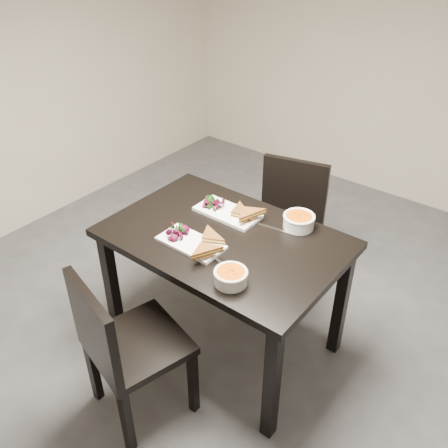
# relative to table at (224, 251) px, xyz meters

# --- Properties ---
(ground) EXTENTS (5.00, 5.00, 0.00)m
(ground) POSITION_rel_table_xyz_m (0.48, -0.22, -0.65)
(ground) COLOR #47474C
(ground) RESTS_ON ground
(room_shell) EXTENTS (5.02, 5.02, 2.81)m
(room_shell) POSITION_rel_table_xyz_m (0.48, -0.22, 1.18)
(room_shell) COLOR beige
(room_shell) RESTS_ON ground
(table) EXTENTS (1.20, 0.80, 0.75)m
(table) POSITION_rel_table_xyz_m (0.00, 0.00, 0.00)
(table) COLOR black
(table) RESTS_ON ground
(chair_near) EXTENTS (0.51, 0.51, 0.85)m
(chair_near) POSITION_rel_table_xyz_m (-0.07, -0.67, -0.17)
(chair_near) COLOR black
(chair_near) RESTS_ON ground
(chair_far) EXTENTS (0.51, 0.51, 0.85)m
(chair_far) POSITION_rel_table_xyz_m (-0.03, 0.69, -0.17)
(chair_far) COLOR black
(chair_far) RESTS_ON ground
(plate_near) EXTENTS (0.33, 0.17, 0.02)m
(plate_near) POSITION_rel_table_xyz_m (-0.08, -0.16, 0.11)
(plate_near) COLOR white
(plate_near) RESTS_ON table
(sandwich_near) EXTENTS (0.21, 0.19, 0.05)m
(sandwich_near) POSITION_rel_table_xyz_m (-0.02, -0.15, 0.14)
(sandwich_near) COLOR #91561E
(sandwich_near) RESTS_ON plate_near
(salad_near) EXTENTS (0.10, 0.09, 0.05)m
(salad_near) POSITION_rel_table_xyz_m (-0.18, -0.16, 0.14)
(salad_near) COLOR black
(salad_near) RESTS_ON plate_near
(soup_bowl_near) EXTENTS (0.15, 0.15, 0.07)m
(soup_bowl_near) POSITION_rel_table_xyz_m (0.25, -0.27, 0.14)
(soup_bowl_near) COLOR white
(soup_bowl_near) RESTS_ON table
(cutlery_near) EXTENTS (0.18, 0.06, 0.00)m
(cutlery_near) POSITION_rel_table_xyz_m (0.16, -0.20, 0.10)
(cutlery_near) COLOR silver
(cutlery_near) RESTS_ON table
(plate_far) EXTENTS (0.36, 0.18, 0.02)m
(plate_far) POSITION_rel_table_xyz_m (-0.11, 0.17, 0.11)
(plate_far) COLOR white
(plate_far) RESTS_ON table
(sandwich_far) EXTENTS (0.20, 0.17, 0.06)m
(sandwich_far) POSITION_rel_table_xyz_m (-0.05, 0.16, 0.15)
(sandwich_far) COLOR #91561E
(sandwich_far) RESTS_ON plate_far
(salad_far) EXTENTS (0.11, 0.10, 0.05)m
(salad_far) POSITION_rel_table_xyz_m (-0.21, 0.17, 0.14)
(salad_far) COLOR black
(salad_far) RESTS_ON plate_far
(soup_bowl_far) EXTENTS (0.17, 0.17, 0.07)m
(soup_bowl_far) POSITION_rel_table_xyz_m (0.26, 0.30, 0.14)
(soup_bowl_far) COLOR white
(soup_bowl_far) RESTS_ON table
(cutlery_far) EXTENTS (0.18, 0.04, 0.00)m
(cutlery_far) POSITION_rel_table_xyz_m (0.17, 0.21, 0.10)
(cutlery_far) COLOR silver
(cutlery_far) RESTS_ON table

